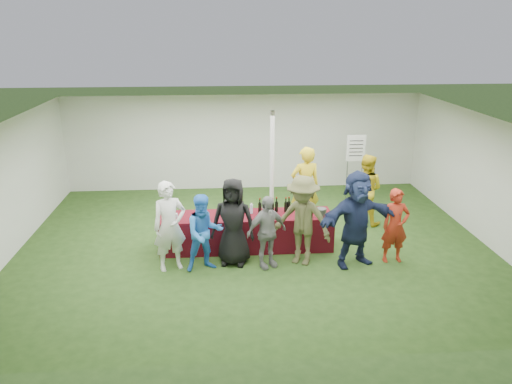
{
  "coord_description": "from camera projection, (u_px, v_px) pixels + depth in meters",
  "views": [
    {
      "loc": [
        -0.72,
        -9.91,
        4.51
      ],
      "look_at": [
        0.02,
        -0.18,
        1.25
      ],
      "focal_mm": 35.0,
      "sensor_mm": 36.0,
      "label": 1
    }
  ],
  "objects": [
    {
      "name": "ground",
      "position": [
        254.0,
        244.0,
        10.85
      ],
      "size": [
        60.0,
        60.0,
        0.0
      ],
      "primitive_type": "plane",
      "color": "#284719",
      "rests_on": "ground"
    },
    {
      "name": "staff_pourer",
      "position": [
        305.0,
        187.0,
        11.52
      ],
      "size": [
        0.77,
        0.58,
        1.93
      ],
      "primitive_type": "imported",
      "rotation": [
        0.0,
        0.0,
        3.32
      ],
      "color": "gold",
      "rests_on": "ground"
    },
    {
      "name": "customer_5",
      "position": [
        356.0,
        219.0,
        9.64
      ],
      "size": [
        1.87,
        1.12,
        1.92
      ],
      "primitive_type": "imported",
      "rotation": [
        0.0,
        0.0,
        0.33
      ],
      "color": "#1A2445",
      "rests_on": "ground"
    },
    {
      "name": "water_bottle",
      "position": [
        251.0,
        209.0,
        10.48
      ],
      "size": [
        0.07,
        0.07,
        0.23
      ],
      "color": "silver",
      "rests_on": "serving_table"
    },
    {
      "name": "dump_bucket",
      "position": [
        321.0,
        213.0,
        10.31
      ],
      "size": [
        0.22,
        0.22,
        0.18
      ],
      "primitive_type": "cylinder",
      "color": "slate",
      "rests_on": "serving_table"
    },
    {
      "name": "tent",
      "position": [
        272.0,
        169.0,
        11.59
      ],
      "size": [
        10.0,
        10.0,
        10.0
      ],
      "color": "white",
      "rests_on": "ground"
    },
    {
      "name": "customer_2",
      "position": [
        233.0,
        222.0,
        9.72
      ],
      "size": [
        0.96,
        0.73,
        1.76
      ],
      "primitive_type": "imported",
      "rotation": [
        0.0,
        0.0,
        -0.22
      ],
      "color": "black",
      "rests_on": "ground"
    },
    {
      "name": "serving_table",
      "position": [
        247.0,
        231.0,
        10.55
      ],
      "size": [
        3.6,
        0.8,
        0.75
      ],
      "primitive_type": "cube",
      "color": "#550A12",
      "rests_on": "ground"
    },
    {
      "name": "customer_3",
      "position": [
        267.0,
        232.0,
        9.62
      ],
      "size": [
        0.92,
        0.69,
        1.46
      ],
      "primitive_type": "imported",
      "rotation": [
        0.0,
        0.0,
        0.44
      ],
      "color": "gray",
      "rests_on": "ground"
    },
    {
      "name": "customer_0",
      "position": [
        170.0,
        226.0,
        9.49
      ],
      "size": [
        0.76,
        0.63,
        1.77
      ],
      "primitive_type": "imported",
      "rotation": [
        0.0,
        0.0,
        0.37
      ],
      "color": "silver",
      "rests_on": "ground"
    },
    {
      "name": "customer_4",
      "position": [
        302.0,
        221.0,
        9.71
      ],
      "size": [
        1.35,
        1.17,
        1.81
      ],
      "primitive_type": "imported",
      "rotation": [
        0.0,
        0.0,
        -0.52
      ],
      "color": "#4F4F2C",
      "rests_on": "ground"
    },
    {
      "name": "customer_1",
      "position": [
        204.0,
        233.0,
        9.49
      ],
      "size": [
        0.87,
        0.75,
        1.52
      ],
      "primitive_type": "imported",
      "rotation": [
        0.0,
        0.0,
        0.27
      ],
      "color": "blue",
      "rests_on": "ground"
    },
    {
      "name": "staff_back",
      "position": [
        365.0,
        189.0,
        11.75
      ],
      "size": [
        1.04,
        0.98,
        1.69
      ],
      "primitive_type": "imported",
      "rotation": [
        0.0,
        0.0,
        2.57
      ],
      "color": "gold",
      "rests_on": "ground"
    },
    {
      "name": "wine_bottles",
      "position": [
        275.0,
        207.0,
        10.56
      ],
      "size": [
        0.69,
        0.11,
        0.32
      ],
      "color": "black",
      "rests_on": "serving_table"
    },
    {
      "name": "wine_glasses",
      "position": [
        204.0,
        215.0,
        10.09
      ],
      "size": [
        1.2,
        0.12,
        0.16
      ],
      "color": "silver",
      "rests_on": "serving_table"
    },
    {
      "name": "customer_6",
      "position": [
        395.0,
        226.0,
        9.84
      ],
      "size": [
        0.57,
        0.39,
        1.51
      ],
      "primitive_type": "imported",
      "rotation": [
        0.0,
        0.0,
        0.06
      ],
      "color": "#9F2614",
      "rests_on": "ground"
    },
    {
      "name": "wine_list_sign",
      "position": [
        356.0,
        153.0,
        13.16
      ],
      "size": [
        0.5,
        0.03,
        1.8
      ],
      "color": "slate",
      "rests_on": "ground"
    },
    {
      "name": "bar_towel",
      "position": [
        320.0,
        211.0,
        10.59
      ],
      "size": [
        0.25,
        0.18,
        0.03
      ],
      "primitive_type": "cube",
      "color": "white",
      "rests_on": "serving_table"
    }
  ]
}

